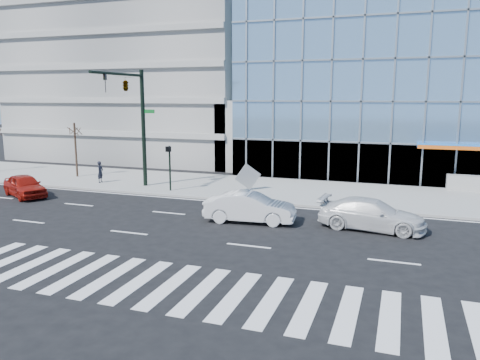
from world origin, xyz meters
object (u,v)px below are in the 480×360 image
at_px(street_tree_near, 75,130).
at_px(tilted_panel, 248,177).
at_px(traffic_signal, 131,99).
at_px(white_sedan, 250,207).
at_px(ped_signal_post, 169,161).
at_px(pedestrian, 100,172).
at_px(white_suv, 372,214).
at_px(red_sedan, 25,186).

height_order(street_tree_near, tilted_panel, street_tree_near).
relative_size(traffic_signal, white_sedan, 1.72).
bearing_deg(ped_signal_post, pedestrian, 170.97).
distance_m(white_suv, pedestrian, 20.27).
relative_size(white_sedan, pedestrian, 2.98).
xyz_separation_m(street_tree_near, tilted_panel, (14.36, -0.66, -2.72)).
distance_m(ped_signal_post, street_tree_near, 9.97).
relative_size(white_sedan, tilted_panel, 3.59).
bearing_deg(ped_signal_post, street_tree_near, 164.94).
relative_size(traffic_signal, ped_signal_post, 2.67).
xyz_separation_m(traffic_signal, red_sedan, (-5.76, -3.79, -5.45)).
xyz_separation_m(street_tree_near, white_sedan, (16.82, -7.74, -3.01)).
height_order(white_suv, white_sedan, white_sedan).
distance_m(traffic_signal, red_sedan, 8.79).
relative_size(traffic_signal, pedestrian, 5.12).
bearing_deg(tilted_panel, ped_signal_post, 169.77).
bearing_deg(white_suv, pedestrian, 80.19).
bearing_deg(white_sedan, white_suv, -89.70).
distance_m(street_tree_near, pedestrian, 4.64).
xyz_separation_m(traffic_signal, street_tree_near, (-7.00, 2.93, -2.39)).
xyz_separation_m(street_tree_near, pedestrian, (3.31, -1.57, -2.85)).
height_order(traffic_signal, street_tree_near, traffic_signal).
relative_size(ped_signal_post, tilted_panel, 2.31).
distance_m(white_sedan, tilted_panel, 7.50).
bearing_deg(white_sedan, traffic_signal, 57.82).
relative_size(street_tree_near, white_sedan, 0.91).
distance_m(traffic_signal, pedestrian, 6.55).
relative_size(white_suv, pedestrian, 3.26).
height_order(street_tree_near, pedestrian, street_tree_near).
bearing_deg(ped_signal_post, traffic_signal, -171.48).
xyz_separation_m(traffic_signal, white_suv, (15.82, -4.13, -5.42)).
height_order(white_sedan, pedestrian, pedestrian).
relative_size(ped_signal_post, pedestrian, 1.92).
distance_m(white_suv, red_sedan, 21.58).
relative_size(white_suv, white_sedan, 1.09).
bearing_deg(tilted_panel, white_sedan, -102.39).
bearing_deg(white_sedan, tilted_panel, 13.06).
xyz_separation_m(white_suv, white_sedan, (-6.00, -0.67, 0.03)).
xyz_separation_m(traffic_signal, white_sedan, (9.82, -4.81, -5.40)).
bearing_deg(street_tree_near, white_suv, -17.19).
distance_m(street_tree_near, white_sedan, 18.76).
bearing_deg(white_suv, ped_signal_post, 77.22).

